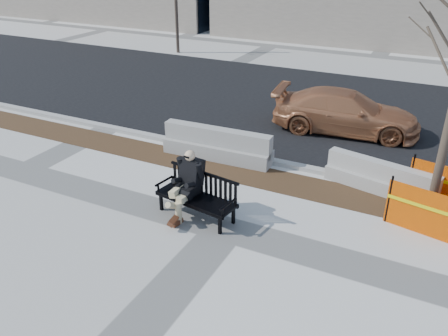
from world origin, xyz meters
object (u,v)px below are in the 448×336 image
(bench, at_px, (197,216))
(tree_fence, at_px, (428,218))
(seated_man, at_px, (189,212))
(jersey_barrier_left, at_px, (217,158))
(jersey_barrier_right, at_px, (379,191))
(sedan, at_px, (343,131))

(bench, xyz_separation_m, tree_fence, (4.74, 2.27, 0.00))
(seated_man, height_order, jersey_barrier_left, seated_man)
(bench, relative_size, seated_man, 1.26)
(bench, relative_size, jersey_barrier_right, 0.70)
(jersey_barrier_left, bearing_deg, tree_fence, -9.35)
(jersey_barrier_left, xyz_separation_m, jersey_barrier_right, (4.53, 0.09, 0.00))
(jersey_barrier_right, bearing_deg, bench, -126.16)
(bench, relative_size, sedan, 0.42)
(jersey_barrier_left, bearing_deg, seated_man, -77.51)
(jersey_barrier_left, bearing_deg, bench, -73.37)
(bench, bearing_deg, seated_man, 169.15)
(sedan, relative_size, jersey_barrier_right, 1.68)
(seated_man, relative_size, jersey_barrier_right, 0.55)
(seated_man, height_order, jersey_barrier_right, seated_man)
(jersey_barrier_left, height_order, jersey_barrier_right, jersey_barrier_left)
(bench, distance_m, jersey_barrier_left, 3.17)
(seated_man, relative_size, tree_fence, 0.27)
(seated_man, xyz_separation_m, sedan, (2.02, 6.61, 0.00))
(bench, relative_size, jersey_barrier_left, 0.60)
(bench, height_order, jersey_barrier_left, bench)
(jersey_barrier_right, bearing_deg, sedan, 128.42)
(seated_man, bearing_deg, jersey_barrier_left, 113.49)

